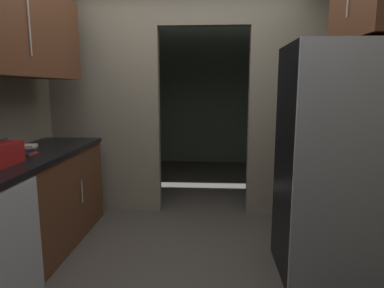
{
  "coord_description": "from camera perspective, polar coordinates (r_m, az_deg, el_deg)",
  "views": [
    {
      "loc": [
        0.27,
        -2.42,
        1.46
      ],
      "look_at": [
        0.1,
        0.33,
        1.0
      ],
      "focal_mm": 31.32,
      "sensor_mm": 36.0,
      "label": 1
    }
  ],
  "objects": [
    {
      "name": "dishwasher",
      "position": [
        2.52,
        -27.69,
        -15.97
      ],
      "size": [
        0.02,
        0.56,
        0.85
      ],
      "color": "#B7BABC",
      "rests_on": "ground"
    },
    {
      "name": "kitchen_partition",
      "position": [
        3.87,
        -1.41,
        8.85
      ],
      "size": [
        3.22,
        0.12,
        2.65
      ],
      "color": "gray",
      "rests_on": "ground"
    },
    {
      "name": "refrigerator",
      "position": [
        2.77,
        23.3,
        -3.2
      ],
      "size": [
        0.79,
        0.72,
        1.78
      ],
      "color": "black",
      "rests_on": "ground"
    },
    {
      "name": "upper_cabinet_counterside",
      "position": [
        3.01,
        -29.13,
        17.25
      ],
      "size": [
        0.36,
        1.96,
        0.76
      ],
      "color": "brown"
    },
    {
      "name": "book_stack",
      "position": [
        3.12,
        -26.29,
        -0.86
      ],
      "size": [
        0.15,
        0.16,
        0.08
      ],
      "color": "red",
      "rests_on": "lower_cabinet_run"
    },
    {
      "name": "ground",
      "position": [
        2.84,
        -2.66,
        -21.49
      ],
      "size": [
        20.0,
        20.0,
        0.0
      ],
      "primitive_type": "plane",
      "color": "#47423D"
    },
    {
      "name": "adjoining_room_shell",
      "position": [
        5.74,
        0.78,
        8.2
      ],
      "size": [
        3.22,
        2.79,
        2.65
      ],
      "color": "slate",
      "rests_on": "ground"
    },
    {
      "name": "lower_cabinet_run",
      "position": [
        3.14,
        -26.92,
        -10.21
      ],
      "size": [
        0.64,
        2.18,
        0.91
      ],
      "color": "brown",
      "rests_on": "ground"
    }
  ]
}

